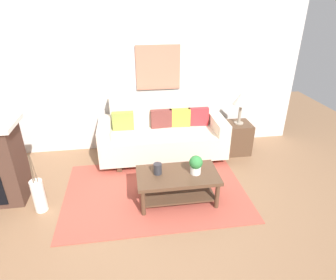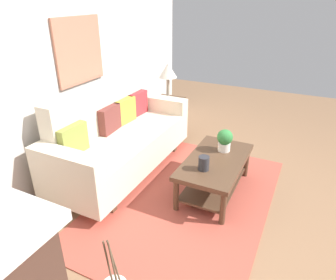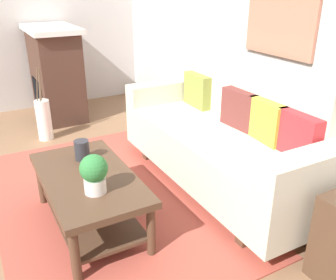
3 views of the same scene
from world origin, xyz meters
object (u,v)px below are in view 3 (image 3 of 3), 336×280
Objects in this scene: throw_pillow_olive at (198,90)px; floor_vase at (44,120)px; tabletop_vase at (82,150)px; framed_painting at (282,8)px; couch at (226,139)px; throw_pillow_crimson at (299,135)px; potted_plant_tabletop at (94,173)px; throw_pillow_maroon at (240,109)px; fireplace at (56,73)px; coffee_table at (89,189)px; throw_pillow_mustard at (267,121)px.

throw_pillow_olive is 1.79m from floor_vase.
tabletop_vase is 1.94m from framed_painting.
couch is 13.98× the size of tabletop_vase.
throw_pillow_crimson is 1.37× the size of potted_plant_tabletop.
throw_pillow_maroon is 1.35m from tabletop_vase.
throw_pillow_maroon is at bearing 0.00° from throw_pillow_olive.
floor_vase is (-2.07, 0.07, -0.34)m from potted_plant_tabletop.
throw_pillow_crimson reaches higher than floor_vase.
throw_pillow_maroon reaches higher than tabletop_vase.
fireplace reaches higher than couch.
coffee_table is at bearing -8.74° from fireplace.
fireplace is at bearing -151.85° from throw_pillow_olive.
couch reaches higher than potted_plant_tabletop.
throw_pillow_mustard reaches higher than potted_plant_tabletop.
framed_painting reaches higher than throw_pillow_crimson.
floor_vase is 0.61× the size of framed_painting.
couch is at bearing 79.73° from tabletop_vase.
throw_pillow_crimson reaches higher than coffee_table.
tabletop_vase is at bearing -71.76° from throw_pillow_olive.
floor_vase is at bearing -130.72° from throw_pillow_olive.
framed_painting is at bearing 90.00° from throw_pillow_maroon.
throw_pillow_maroon is at bearing 180.00° from throw_pillow_crimson.
fireplace is (-2.48, -0.85, 0.16)m from couch.
fireplace reaches higher than throw_pillow_crimson.
throw_pillow_crimson is (0.65, 0.00, 0.00)m from throw_pillow_maroon.
couch is 0.43m from throw_pillow_mustard.
fireplace is at bearing -158.47° from throw_pillow_maroon.
framed_painting reaches higher than throw_pillow_olive.
throw_pillow_olive is 1.58m from coffee_table.
framed_painting reaches higher than couch.
throw_pillow_mustard is at bearing 180.00° from throw_pillow_crimson.
fireplace is at bearing 171.60° from potted_plant_tabletop.
throw_pillow_crimson is 1.44m from potted_plant_tabletop.
tabletop_vase is at bearing -0.19° from floor_vase.
potted_plant_tabletop reaches higher than coffee_table.
throw_pillow_maroon is 0.87m from framed_painting.
throw_pillow_crimson is (0.33, 0.00, 0.00)m from throw_pillow_mustard.
throw_pillow_olive is at bearing 180.00° from throw_pillow_mustard.
floor_vase is (-1.57, 0.01, -0.27)m from tabletop_vase.
throw_pillow_crimson is 0.31× the size of fireplace.
couch is 2.80× the size of framed_painting.
potted_plant_tabletop is 2.80m from fireplace.
couch is at bearing -11.00° from throw_pillow_olive.
framed_painting is (1.78, 1.66, 1.24)m from floor_vase.
throw_pillow_maroon is 0.48× the size of framed_painting.
floor_vase is (-1.83, 0.05, -0.08)m from coffee_table.
tabletop_vase is (-0.22, -1.32, -0.17)m from throw_pillow_maroon.
potted_plant_tabletop is (0.50, -0.07, 0.07)m from tabletop_vase.
throw_pillow_crimson is (1.30, 0.00, 0.00)m from throw_pillow_olive.
potted_plant_tabletop is (0.94, -1.39, -0.11)m from throw_pillow_olive.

